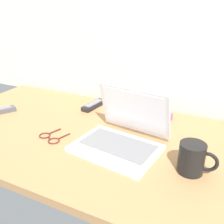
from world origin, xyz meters
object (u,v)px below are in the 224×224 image
laptop (122,135)px  book_stack (148,113)px  coffee_mug (193,158)px  remote_control_far (94,105)px  eyeglasses (50,138)px

laptop → book_stack: bearing=87.8°
coffee_mug → remote_control_far: size_ratio=0.77×
laptop → remote_control_far: size_ratio=2.05×
laptop → remote_control_far: 0.41m
laptop → remote_control_far: (-0.29, 0.28, -0.03)m
coffee_mug → remote_control_far: 0.65m
book_stack → eyeglasses: bearing=-129.6°
remote_control_far → eyeglasses: bearing=-89.4°
laptop → book_stack: size_ratio=1.50×
laptop → book_stack: 0.28m
eyeglasses → remote_control_far: bearing=90.6°
coffee_mug → eyeglasses: bearing=-177.0°
remote_control_far → eyeglasses: 0.37m
coffee_mug → eyeglasses: (-0.55, -0.03, -0.05)m
remote_control_far → book_stack: book_stack is taller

